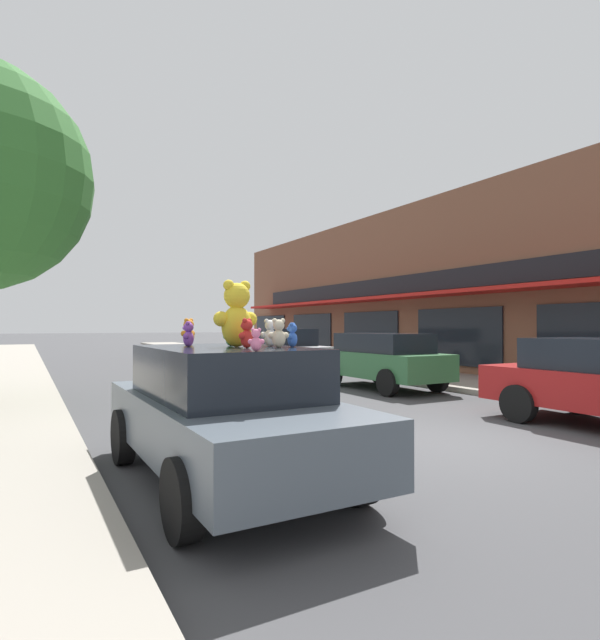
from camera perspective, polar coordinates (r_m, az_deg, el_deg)
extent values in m
plane|color=#424244|center=(8.04, 14.45, -13.38)|extent=(260.00, 260.00, 0.00)
cube|color=brown|center=(24.46, 22.88, 2.95)|extent=(11.90, 30.25, 6.61)
cube|color=red|center=(19.69, 10.91, 2.57)|extent=(1.29, 25.41, 0.12)
cube|color=black|center=(20.11, 12.21, 4.08)|extent=(0.08, 24.20, 0.70)
cube|color=black|center=(18.23, 17.48, -1.83)|extent=(0.06, 3.83, 2.00)
cube|color=black|center=(22.01, 7.93, -1.65)|extent=(0.06, 3.83, 2.00)
cube|color=black|center=(26.22, 1.30, -1.51)|extent=(0.06, 3.83, 2.00)
cube|color=black|center=(30.68, -3.44, -1.39)|extent=(0.06, 3.83, 2.00)
cube|color=#4C5660|center=(5.85, -8.61, -11.59)|extent=(1.82, 4.31, 0.62)
cube|color=black|center=(5.77, -8.60, -5.83)|extent=(1.59, 2.37, 0.56)
cylinder|color=black|center=(6.95, -19.58, -12.44)|extent=(0.21, 0.70, 0.70)
cylinder|color=black|center=(7.45, -5.88, -11.68)|extent=(0.21, 0.70, 0.70)
cylinder|color=black|center=(4.44, -13.37, -19.32)|extent=(0.21, 0.70, 0.70)
cylinder|color=black|center=(5.18, 6.45, -16.58)|extent=(0.21, 0.70, 0.70)
ellipsoid|color=yellow|center=(5.76, -7.23, -0.71)|extent=(0.41, 0.36, 0.47)
sphere|color=yellow|center=(5.77, -7.22, 2.76)|extent=(0.34, 0.34, 0.30)
sphere|color=yellow|center=(5.83, -6.31, 3.87)|extent=(0.14, 0.14, 0.13)
sphere|color=yellow|center=(5.72, -8.15, 3.96)|extent=(0.14, 0.14, 0.13)
sphere|color=#FFFF4D|center=(5.88, -7.86, 2.52)|extent=(0.13, 0.13, 0.11)
sphere|color=yellow|center=(5.88, -5.77, 0.10)|extent=(0.20, 0.20, 0.17)
sphere|color=yellow|center=(5.69, -9.02, 0.13)|extent=(0.20, 0.20, 0.17)
ellipsoid|color=blue|center=(5.67, -0.88, -2.23)|extent=(0.17, 0.17, 0.17)
sphere|color=blue|center=(5.67, -0.88, -0.95)|extent=(0.15, 0.15, 0.11)
sphere|color=blue|center=(5.71, -0.78, -0.52)|extent=(0.06, 0.06, 0.05)
sphere|color=blue|center=(5.63, -0.99, -0.51)|extent=(0.06, 0.06, 0.05)
sphere|color=#548DFF|center=(5.68, -1.34, -1.01)|extent=(0.06, 0.06, 0.04)
sphere|color=blue|center=(5.74, -0.80, -1.91)|extent=(0.09, 0.09, 0.06)
sphere|color=blue|center=(5.60, -1.16, -1.94)|extent=(0.09, 0.09, 0.06)
ellipsoid|color=orange|center=(6.64, -12.61, -1.83)|extent=(0.21, 0.21, 0.21)
sphere|color=orange|center=(6.64, -12.60, -0.49)|extent=(0.19, 0.19, 0.13)
sphere|color=orange|center=(6.68, -12.35, -0.05)|extent=(0.08, 0.08, 0.06)
sphere|color=orange|center=(6.61, -12.86, -0.04)|extent=(0.08, 0.08, 0.06)
sphere|color=#FFBA41|center=(6.68, -12.99, -0.56)|extent=(0.07, 0.07, 0.05)
sphere|color=orange|center=(6.72, -12.24, -1.50)|extent=(0.11, 0.11, 0.08)
sphere|color=orange|center=(6.58, -13.14, -1.52)|extent=(0.11, 0.11, 0.08)
ellipsoid|color=white|center=(5.84, -3.43, -2.05)|extent=(0.16, 0.14, 0.20)
sphere|color=white|center=(5.84, -3.43, -0.60)|extent=(0.14, 0.14, 0.13)
sphere|color=white|center=(5.86, -3.01, -0.12)|extent=(0.06, 0.06, 0.05)
sphere|color=white|center=(5.83, -3.85, -0.12)|extent=(0.06, 0.06, 0.05)
sphere|color=white|center=(5.89, -3.61, -0.68)|extent=(0.05, 0.05, 0.05)
sphere|color=white|center=(5.88, -2.73, -1.70)|extent=(0.08, 0.08, 0.07)
sphere|color=white|center=(5.83, -4.22, -1.71)|extent=(0.08, 0.08, 0.07)
ellipsoid|color=green|center=(6.08, -7.93, -2.16)|extent=(0.15, 0.13, 0.17)
sphere|color=green|center=(6.08, -7.93, -1.00)|extent=(0.13, 0.13, 0.10)
sphere|color=green|center=(6.10, -7.63, -0.62)|extent=(0.05, 0.05, 0.04)
sphere|color=green|center=(6.06, -8.22, -0.62)|extent=(0.05, 0.05, 0.04)
sphere|color=#5ADA6D|center=(6.12, -8.16, -1.06)|extent=(0.05, 0.05, 0.04)
sphere|color=green|center=(6.13, -7.46, -1.87)|extent=(0.07, 0.07, 0.06)
sphere|color=green|center=(6.05, -8.50, -1.89)|extent=(0.07, 0.07, 0.06)
ellipsoid|color=red|center=(5.42, -6.09, -2.15)|extent=(0.20, 0.20, 0.20)
sphere|color=red|center=(5.41, -6.08, -0.59)|extent=(0.18, 0.18, 0.13)
sphere|color=red|center=(5.45, -5.84, -0.08)|extent=(0.07, 0.07, 0.05)
sphere|color=red|center=(5.38, -6.33, -0.07)|extent=(0.07, 0.07, 0.05)
sphere|color=#FF4741|center=(5.44, -6.57, -0.67)|extent=(0.07, 0.07, 0.05)
sphere|color=red|center=(5.49, -5.76, -1.77)|extent=(0.10, 0.10, 0.07)
sphere|color=red|center=(5.35, -6.63, -1.80)|extent=(0.10, 0.10, 0.07)
ellipsoid|color=purple|center=(5.87, -12.63, -2.12)|extent=(0.17, 0.18, 0.18)
sphere|color=purple|center=(5.87, -12.63, -0.82)|extent=(0.16, 0.16, 0.11)
sphere|color=purple|center=(5.91, -12.53, -0.39)|extent=(0.07, 0.07, 0.05)
sphere|color=purple|center=(5.83, -12.72, -0.38)|extent=(0.07, 0.07, 0.05)
sphere|color=#BA67ED|center=(5.88, -13.09, -0.89)|extent=(0.06, 0.06, 0.04)
sphere|color=purple|center=(5.94, -12.56, -1.80)|extent=(0.09, 0.09, 0.07)
sphere|color=purple|center=(5.80, -12.91, -1.83)|extent=(0.09, 0.09, 0.07)
ellipsoid|color=pink|center=(4.72, -5.05, -2.76)|extent=(0.14, 0.13, 0.14)
sphere|color=pink|center=(4.71, -5.05, -1.54)|extent=(0.12, 0.12, 0.09)
sphere|color=pink|center=(4.71, -4.67, -1.13)|extent=(0.05, 0.05, 0.04)
sphere|color=pink|center=(4.72, -5.42, -1.13)|extent=(0.05, 0.05, 0.04)
sphere|color=#FFA3DA|center=(4.75, -4.99, -1.60)|extent=(0.05, 0.05, 0.03)
sphere|color=pink|center=(4.72, -4.37, -2.47)|extent=(0.07, 0.07, 0.05)
sphere|color=pink|center=(4.73, -5.69, -2.46)|extent=(0.07, 0.07, 0.05)
ellipsoid|color=beige|center=(5.49, -2.44, -2.14)|extent=(0.18, 0.16, 0.20)
sphere|color=beige|center=(5.49, -2.44, -0.60)|extent=(0.15, 0.15, 0.13)
sphere|color=beige|center=(5.50, -1.98, -0.08)|extent=(0.06, 0.06, 0.05)
sphere|color=beige|center=(5.48, -2.91, -0.08)|extent=(0.06, 0.06, 0.05)
sphere|color=white|center=(5.54, -2.56, -0.68)|extent=(0.06, 0.06, 0.05)
sphere|color=beige|center=(5.52, -1.65, -1.77)|extent=(0.09, 0.09, 0.07)
sphere|color=beige|center=(5.49, -3.29, -1.77)|extent=(0.09, 0.09, 0.07)
cylinder|color=black|center=(10.07, 23.68, -8.75)|extent=(0.20, 0.70, 0.70)
cylinder|color=black|center=(11.56, 29.23, -7.67)|extent=(0.20, 0.70, 0.70)
cube|color=#336B3D|center=(14.27, 9.42, -5.01)|extent=(1.71, 4.05, 0.69)
cube|color=black|center=(14.23, 9.42, -2.57)|extent=(1.51, 2.75, 0.52)
cylinder|color=black|center=(14.83, 3.83, -6.19)|extent=(0.20, 0.70, 0.70)
cylinder|color=black|center=(15.80, 8.98, -5.85)|extent=(0.20, 0.70, 0.70)
cylinder|color=black|center=(12.80, 9.97, -7.06)|extent=(0.20, 0.70, 0.70)
cylinder|color=black|center=(13.91, 15.40, -6.54)|extent=(0.20, 0.70, 0.70)
cube|color=#B7B7BC|center=(19.35, -1.75, -3.91)|extent=(1.87, 4.66, 0.68)
cube|color=black|center=(19.33, -1.75, -1.96)|extent=(1.65, 2.35, 0.64)
cylinder|color=black|center=(20.29, -5.94, -4.71)|extent=(0.20, 0.70, 0.70)
cylinder|color=black|center=(21.08, -1.32, -4.57)|extent=(0.20, 0.70, 0.70)
cylinder|color=black|center=(17.67, -2.26, -5.31)|extent=(0.20, 0.70, 0.70)
cylinder|color=black|center=(18.57, 2.83, -5.09)|extent=(0.20, 0.70, 0.70)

